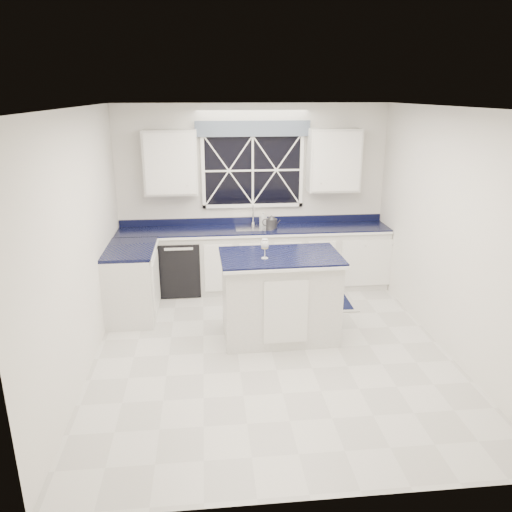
{
  "coord_description": "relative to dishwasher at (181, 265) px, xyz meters",
  "views": [
    {
      "loc": [
        -0.7,
        -5.1,
        2.85
      ],
      "look_at": [
        -0.14,
        0.4,
        1.02
      ],
      "focal_mm": 35.0,
      "sensor_mm": 36.0,
      "label": 1
    }
  ],
  "objects": [
    {
      "name": "window",
      "position": [
        1.1,
        0.25,
        1.42
      ],
      "size": [
        1.65,
        0.09,
        1.26
      ],
      "color": "black",
      "rests_on": "ground"
    },
    {
      "name": "dishwasher",
      "position": [
        0.0,
        0.0,
        0.0
      ],
      "size": [
        0.6,
        0.58,
        0.82
      ],
      "primitive_type": "cube",
      "color": "black",
      "rests_on": "ground"
    },
    {
      "name": "wine_glass",
      "position": [
        1.05,
        -1.7,
        0.79
      ],
      "size": [
        0.1,
        0.1,
        0.23
      ],
      "color": "silver",
      "rests_on": "island"
    },
    {
      "name": "faucet",
      "position": [
        1.1,
        0.19,
        0.69
      ],
      "size": [
        0.05,
        0.2,
        0.3
      ],
      "color": "silver",
      "rests_on": "countertop"
    },
    {
      "name": "soap_bottle",
      "position": [
        1.25,
        0.18,
        0.63
      ],
      "size": [
        0.11,
        0.11,
        0.2
      ],
      "primitive_type": "imported",
      "rotation": [
        0.0,
        0.0,
        0.32
      ],
      "color": "silver",
      "rests_on": "countertop"
    },
    {
      "name": "upper_cabinets",
      "position": [
        1.1,
        0.13,
        1.49
      ],
      "size": [
        3.1,
        0.34,
        0.9
      ],
      "color": "silver",
      "rests_on": "ground"
    },
    {
      "name": "back_wall",
      "position": [
        1.1,
        0.3,
        0.94
      ],
      "size": [
        4.0,
        0.1,
        2.7
      ],
      "primitive_type": "cube",
      "color": "silver",
      "rests_on": "ground"
    },
    {
      "name": "countertop",
      "position": [
        1.1,
        0.0,
        0.51
      ],
      "size": [
        3.98,
        0.64,
        0.04
      ],
      "primitive_type": "cube",
      "color": "black",
      "rests_on": "base_cabinets"
    },
    {
      "name": "ground",
      "position": [
        1.1,
        -1.95,
        -0.41
      ],
      "size": [
        4.5,
        4.5,
        0.0
      ],
      "primitive_type": "plane",
      "color": "silver",
      "rests_on": "ground"
    },
    {
      "name": "rug",
      "position": [
        1.87,
        -0.67,
        -0.4
      ],
      "size": [
        1.16,
        0.73,
        0.02
      ],
      "rotation": [
        0.0,
        0.0,
        -0.02
      ],
      "color": "#ADADA8",
      "rests_on": "ground"
    },
    {
      "name": "island",
      "position": [
        1.25,
        -1.6,
        0.11
      ],
      "size": [
        1.42,
        0.88,
        1.04
      ],
      "rotation": [
        0.0,
        0.0,
        0.02
      ],
      "color": "silver",
      "rests_on": "ground"
    },
    {
      "name": "base_cabinets",
      "position": [
        0.77,
        -0.17,
        0.04
      ],
      "size": [
        3.99,
        1.6,
        0.9
      ],
      "color": "silver",
      "rests_on": "ground"
    },
    {
      "name": "kettle",
      "position": [
        1.35,
        -0.0,
        0.62
      ],
      "size": [
        0.26,
        0.21,
        0.19
      ],
      "rotation": [
        0.0,
        0.0,
        -0.33
      ],
      "color": "#313033",
      "rests_on": "countertop"
    }
  ]
}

